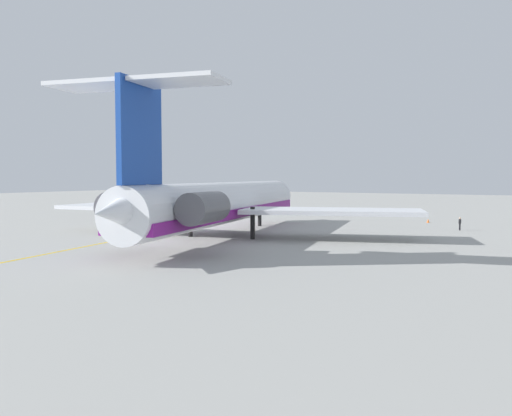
{
  "coord_description": "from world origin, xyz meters",
  "views": [
    {
      "loc": [
        53.53,
        44.4,
        6.76
      ],
      "look_at": [
        5.1,
        15.15,
        3.33
      ],
      "focal_mm": 36.84,
      "sensor_mm": 36.0,
      "label": 1
    }
  ],
  "objects": [
    {
      "name": "taxiway_centreline",
      "position": [
        5.1,
        1.64,
        0.0
      ],
      "size": [
        90.39,
        18.1,
        0.01
      ],
      "primitive_type": "cube",
      "rotation": [
        0.0,
        0.0,
        3.34
      ],
      "color": "gold",
      "rests_on": "ground"
    },
    {
      "name": "ground_crew_near_tail",
      "position": [
        -12.0,
        -14.76,
        1.14
      ],
      "size": [
        0.37,
        0.32,
        1.79
      ],
      "rotation": [
        0.0,
        0.0,
        5.42
      ],
      "color": "black",
      "rests_on": "ground"
    },
    {
      "name": "safety_cone_wingtip",
      "position": [
        -24.61,
        26.52,
        0.28
      ],
      "size": [
        0.4,
        0.4,
        0.55
      ],
      "primitive_type": "cone",
      "color": "#EA590F",
      "rests_on": "ground"
    },
    {
      "name": "ground_crew_near_nose",
      "position": [
        -14.73,
        -10.33,
        1.16
      ],
      "size": [
        0.29,
        0.4,
        1.83
      ],
      "rotation": [
        0.0,
        0.0,
        5.7
      ],
      "color": "black",
      "rests_on": "ground"
    },
    {
      "name": "ground_crew_portside",
      "position": [
        -15.51,
        32.47,
        1.04
      ],
      "size": [
        0.36,
        0.27,
        1.65
      ],
      "rotation": [
        0.0,
        0.0,
        0.96
      ],
      "color": "black",
      "rests_on": "ground"
    },
    {
      "name": "main_jetliner",
      "position": [
        6.43,
        11.48,
        3.87
      ],
      "size": [
        48.12,
        42.99,
        14.18
      ],
      "rotation": [
        0.0,
        0.0,
        3.38
      ],
      "color": "silver",
      "rests_on": "ground"
    },
    {
      "name": "ground",
      "position": [
        0.0,
        0.0,
        0.0
      ],
      "size": [
        302.91,
        302.91,
        0.0
      ],
      "primitive_type": "plane",
      "color": "#9E9E99"
    }
  ]
}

